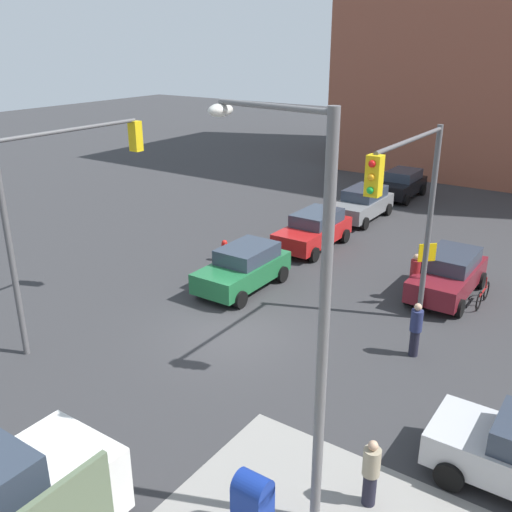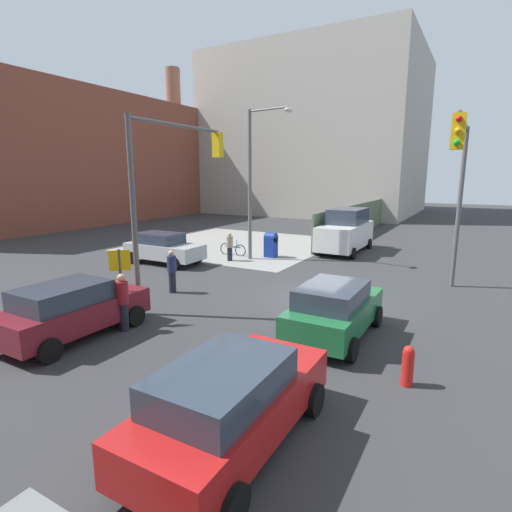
{
  "view_description": "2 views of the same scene",
  "coord_description": "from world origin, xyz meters",
  "views": [
    {
      "loc": [
        13.02,
        9.74,
        8.94
      ],
      "look_at": [
        -2.48,
        -0.86,
        1.74
      ],
      "focal_mm": 40.0,
      "sensor_mm": 36.0,
      "label": 1
    },
    {
      "loc": [
        -13.8,
        -5.28,
        4.62
      ],
      "look_at": [
        -2.6,
        1.02,
        2.02
      ],
      "focal_mm": 28.0,
      "sensor_mm": 36.0,
      "label": 2
    }
  ],
  "objects": [
    {
      "name": "building_warehouse_north",
      "position": [
        13.1,
        34.0,
        6.18
      ],
      "size": [
        32.0,
        18.0,
        12.37
      ],
      "color": "brown",
      "rests_on": "ground"
    },
    {
      "name": "pedestrian_walking_north",
      "position": [
        -2.0,
        5.2,
        0.89
      ],
      "size": [
        0.36,
        0.36,
        1.72
      ],
      "rotation": [
        0.0,
        0.0,
        1.9
      ],
      "color": "navy",
      "rests_on": "ground"
    },
    {
      "name": "warning_sign_two_way",
      "position": [
        -5.4,
        4.27,
        1.64
      ],
      "size": [
        0.48,
        0.48,
        2.4
      ],
      "color": "#4C4C4C",
      "rests_on": "ground"
    },
    {
      "name": "bicycle_leaning_on_fence",
      "position": [
        5.6,
        7.2,
        0.35
      ],
      "size": [
        0.05,
        1.75,
        0.97
      ],
      "color": "black",
      "rests_on": "ground"
    },
    {
      "name": "building_loft_east",
      "position": [
        36.0,
        13.6,
        9.4
      ],
      "size": [
        20.0,
        24.0,
        18.8
      ],
      "color": "#ADA89E",
      "rests_on": "ground"
    },
    {
      "name": "construction_fence",
      "position": [
        19.55,
        3.2,
        1.2
      ],
      "size": [
        23.11,
        0.12,
        2.4
      ],
      "primitive_type": "cube",
      "color": "#56664C",
      "rests_on": "ground"
    },
    {
      "name": "sidewalk_corner",
      "position": [
        9.0,
        9.0,
        0.01
      ],
      "size": [
        12.0,
        12.0,
        0.01
      ],
      "primitive_type": "cube",
      "color": "gray",
      "rests_on": "ground"
    },
    {
      "name": "street_lamp_corner",
      "position": [
        5.15,
        5.43,
        4.7
      ],
      "size": [
        0.7,
        2.66,
        8.0
      ],
      "color": "slate",
      "rests_on": "ground"
    },
    {
      "name": "ground_plane",
      "position": [
        0.0,
        0.0,
        0.0
      ],
      "size": [
        120.0,
        120.0,
        0.0
      ],
      "primitive_type": "plane",
      "color": "#333335"
    },
    {
      "name": "mailbox_blue",
      "position": [
        6.2,
        5.0,
        0.76
      ],
      "size": [
        0.56,
        0.64,
        1.43
      ],
      "color": "navy",
      "rests_on": "ground"
    },
    {
      "name": "coupe_silver",
      "position": [
        1.95,
        9.25,
        0.84
      ],
      "size": [
        2.02,
        4.25,
        1.62
      ],
      "color": "#B7BABF",
      "rests_on": "ground"
    },
    {
      "name": "hatchback_maroon",
      "position": [
        -6.88,
        4.7,
        0.84
      ],
      "size": [
        4.23,
        2.02,
        1.62
      ],
      "color": "maroon",
      "rests_on": "ground"
    },
    {
      "name": "traffic_signal_nw_corner",
      "position": [
        -2.53,
        4.5,
        4.61
      ],
      "size": [
        5.19,
        0.36,
        6.5
      ],
      "color": "#59595B",
      "rests_on": "ground"
    },
    {
      "name": "van_white_delivery",
      "position": [
        9.97,
        1.8,
        1.28
      ],
      "size": [
        5.4,
        2.32,
        2.62
      ],
      "color": "white",
      "rests_on": "ground"
    },
    {
      "name": "smokestack",
      "position": [
        27.61,
        30.0,
        8.89
      ],
      "size": [
        1.8,
        1.8,
        17.78
      ],
      "primitive_type": "cylinder",
      "color": "brown",
      "rests_on": "ground"
    },
    {
      "name": "sedan_red",
      "position": [
        -8.64,
        -1.89,
        0.84
      ],
      "size": [
        4.35,
        2.02,
        1.62
      ],
      "color": "#B21919",
      "rests_on": "ground"
    },
    {
      "name": "pedestrian_waiting",
      "position": [
        -5.8,
        3.8,
        0.92
      ],
      "size": [
        0.36,
        0.36,
        1.77
      ],
      "rotation": [
        0.0,
        0.0,
        6.23
      ],
      "color": "maroon",
      "rests_on": "ground"
    },
    {
      "name": "pedestrian_crossing",
      "position": [
        4.2,
        6.5,
        0.8
      ],
      "size": [
        0.36,
        0.36,
        1.56
      ],
      "rotation": [
        0.0,
        0.0,
        0.7
      ],
      "color": "#9E937A",
      "rests_on": "ground"
    },
    {
      "name": "bicycle_at_crosswalk",
      "position": [
        -6.8,
        6.0,
        0.35
      ],
      "size": [
        1.75,
        0.05,
        0.97
      ],
      "color": "black",
      "rests_on": "ground"
    },
    {
      "name": "traffic_signal_se_corner",
      "position": [
        2.4,
        -4.5,
        4.63
      ],
      "size": [
        5.49,
        0.36,
        6.5
      ],
      "color": "#59595B",
      "rests_on": "ground"
    },
    {
      "name": "hatchback_green",
      "position": [
        -3.16,
        -1.88,
        0.84
      ],
      "size": [
        4.1,
        2.02,
        1.62
      ],
      "color": "#1E6638",
      "rests_on": "ground"
    },
    {
      "name": "fire_hydrant",
      "position": [
        -5.0,
        -4.2,
        0.49
      ],
      "size": [
        0.26,
        0.26,
        0.94
      ],
      "color": "red",
      "rests_on": "ground"
    }
  ]
}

